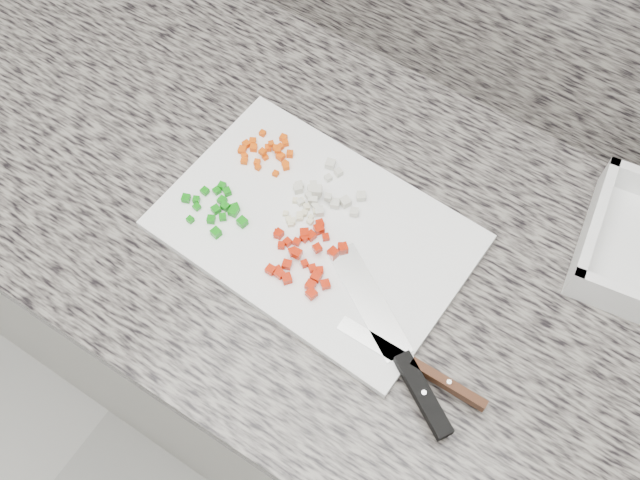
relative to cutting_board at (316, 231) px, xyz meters
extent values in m
cube|color=beige|center=(0.01, 0.03, -0.48)|extent=(3.92, 0.62, 0.86)
cube|color=slate|center=(0.01, 0.03, -0.03)|extent=(3.96, 0.64, 0.04)
cube|color=white|center=(0.00, 0.00, 0.00)|extent=(0.41, 0.29, 0.01)
cube|color=#E24B04|center=(-0.10, 0.07, 0.01)|extent=(0.01, 0.01, 0.01)
cube|color=#E24B04|center=(-0.09, 0.08, 0.01)|extent=(0.01, 0.01, 0.01)
cube|color=#E24B04|center=(-0.11, 0.07, 0.02)|extent=(0.01, 0.01, 0.01)
cube|color=#E24B04|center=(-0.14, 0.04, 0.01)|extent=(0.01, 0.01, 0.01)
cube|color=#E24B04|center=(-0.12, 0.08, 0.02)|extent=(0.01, 0.01, 0.01)
cube|color=#E24B04|center=(-0.12, 0.10, 0.01)|extent=(0.01, 0.01, 0.01)
cube|color=#E24B04|center=(-0.09, 0.04, 0.01)|extent=(0.01, 0.01, 0.01)
cube|color=#E24B04|center=(-0.15, 0.09, 0.01)|extent=(0.01, 0.01, 0.01)
cube|color=#E24B04|center=(-0.15, 0.07, 0.01)|extent=(0.01, 0.01, 0.01)
cube|color=#E24B04|center=(-0.09, 0.06, 0.01)|extent=(0.01, 0.01, 0.01)
cube|color=#E24B04|center=(-0.14, 0.06, 0.01)|extent=(0.01, 0.01, 0.01)
cube|color=#E24B04|center=(-0.12, 0.04, 0.01)|extent=(0.01, 0.01, 0.01)
cube|color=#E24B04|center=(-0.15, 0.04, 0.01)|extent=(0.01, 0.01, 0.01)
cube|color=#E24B04|center=(-0.12, 0.04, 0.01)|extent=(0.01, 0.01, 0.01)
cube|color=#E24B04|center=(-0.11, 0.08, 0.01)|extent=(0.01, 0.01, 0.01)
cube|color=#E24B04|center=(-0.12, 0.06, 0.01)|extent=(0.01, 0.01, 0.01)
cube|color=#E24B04|center=(-0.15, 0.05, 0.01)|extent=(0.01, 0.01, 0.01)
cube|color=#E24B04|center=(-0.13, 0.07, 0.01)|extent=(0.01, 0.01, 0.01)
cube|color=#E24B04|center=(-0.13, 0.06, 0.02)|extent=(0.01, 0.01, 0.01)
cube|color=#E24B04|center=(-0.16, 0.06, 0.01)|extent=(0.01, 0.01, 0.01)
cube|color=#E24B04|center=(-0.11, 0.09, 0.01)|extent=(0.01, 0.01, 0.01)
cube|color=#E24B04|center=(-0.09, 0.06, 0.01)|extent=(0.01, 0.01, 0.01)
cube|color=#E24B04|center=(-0.11, 0.07, 0.02)|extent=(0.01, 0.01, 0.01)
cube|color=beige|center=(-0.04, 0.05, 0.01)|extent=(0.01, 0.01, 0.01)
cube|color=beige|center=(-0.04, 0.02, 0.01)|extent=(0.01, 0.01, 0.01)
cube|color=beige|center=(-0.05, 0.04, 0.01)|extent=(0.02, 0.02, 0.01)
cube|color=beige|center=(-0.04, 0.05, 0.01)|extent=(0.02, 0.02, 0.01)
cube|color=beige|center=(-0.01, 0.04, 0.02)|extent=(0.01, 0.01, 0.01)
cube|color=beige|center=(-0.02, 0.09, 0.01)|extent=(0.01, 0.01, 0.01)
cube|color=beige|center=(-0.03, 0.03, 0.01)|extent=(0.02, 0.02, 0.01)
cube|color=beige|center=(0.01, 0.05, 0.01)|extent=(0.02, 0.02, 0.01)
cube|color=beige|center=(-0.04, 0.10, 0.01)|extent=(0.02, 0.02, 0.01)
cube|color=beige|center=(-0.03, 0.04, 0.02)|extent=(0.02, 0.02, 0.01)
cube|color=beige|center=(-0.03, 0.04, 0.01)|extent=(0.01, 0.01, 0.01)
cube|color=beige|center=(-0.03, 0.04, 0.01)|extent=(0.01, 0.01, 0.01)
cube|color=beige|center=(-0.05, 0.04, 0.01)|extent=(0.01, 0.01, 0.01)
cube|color=beige|center=(0.03, 0.07, 0.01)|extent=(0.02, 0.02, 0.01)
cube|color=beige|center=(-0.03, 0.08, 0.01)|extent=(0.01, 0.01, 0.01)
cube|color=beige|center=(-0.01, 0.02, 0.01)|extent=(0.02, 0.02, 0.01)
cube|color=beige|center=(0.03, 0.05, 0.01)|extent=(0.01, 0.01, 0.01)
cube|color=beige|center=(-0.02, 0.05, 0.02)|extent=(0.01, 0.01, 0.01)
cube|color=beige|center=(0.00, 0.04, 0.01)|extent=(0.02, 0.02, 0.01)
cube|color=beige|center=(-0.02, 0.03, 0.01)|extent=(0.01, 0.01, 0.01)
cube|color=#0B7C0C|center=(-0.12, -0.04, 0.01)|extent=(0.01, 0.01, 0.01)
cube|color=#0B7C0C|center=(-0.12, -0.07, 0.01)|extent=(0.01, 0.01, 0.01)
cube|color=#0B7C0C|center=(-0.16, -0.03, 0.01)|extent=(0.01, 0.01, 0.01)
cube|color=#0B7C0C|center=(-0.11, -0.04, 0.01)|extent=(0.01, 0.01, 0.01)
cube|color=#0B7C0C|center=(-0.14, -0.02, 0.01)|extent=(0.01, 0.01, 0.01)
cube|color=#0B7C0C|center=(-0.13, -0.03, 0.01)|extent=(0.01, 0.01, 0.01)
cube|color=#0B7C0C|center=(-0.15, -0.08, 0.01)|extent=(0.01, 0.01, 0.01)
cube|color=#0B7C0C|center=(-0.09, -0.05, 0.01)|extent=(0.01, 0.01, 0.01)
cube|color=#0B7C0C|center=(-0.15, -0.06, 0.01)|extent=(0.01, 0.01, 0.01)
cube|color=#0B7C0C|center=(-0.13, -0.05, 0.01)|extent=(0.01, 0.01, 0.01)
cube|color=#0B7C0C|center=(-0.17, -0.06, 0.01)|extent=(0.01, 0.01, 0.01)
cube|color=#0B7C0C|center=(-0.13, -0.02, 0.01)|extent=(0.01, 0.01, 0.01)
cube|color=#0B7C0C|center=(-0.14, -0.01, 0.01)|extent=(0.01, 0.01, 0.01)
cube|color=#0B7C0C|center=(-0.11, -0.03, 0.01)|extent=(0.01, 0.01, 0.01)
cube|color=#0B7C0C|center=(-0.11, -0.05, 0.01)|extent=(0.01, 0.01, 0.01)
cube|color=#0B7C0C|center=(-0.16, -0.05, 0.01)|extent=(0.01, 0.01, 0.01)
cube|color=#0B7C0C|center=(-0.11, -0.08, 0.01)|extent=(0.01, 0.01, 0.01)
cube|color=#B51902|center=(0.04, -0.01, 0.01)|extent=(0.01, 0.01, 0.01)
cube|color=#B51902|center=(-0.04, -0.04, 0.01)|extent=(0.01, 0.01, 0.01)
cube|color=#B51902|center=(-0.03, -0.03, 0.01)|extent=(0.01, 0.01, 0.01)
cube|color=#B51902|center=(0.06, -0.06, 0.01)|extent=(0.02, 0.02, 0.01)
cube|color=#B51902|center=(0.04, -0.06, 0.01)|extent=(0.01, 0.01, 0.01)
cube|color=#B51902|center=(0.04, -0.02, 0.01)|extent=(0.01, 0.01, 0.01)
cube|color=#B51902|center=(-0.02, -0.05, 0.01)|extent=(0.01, 0.01, 0.01)
cube|color=#B51902|center=(0.02, -0.01, 0.01)|extent=(0.01, 0.01, 0.01)
cube|color=#B51902|center=(0.01, -0.08, 0.01)|extent=(0.02, 0.02, 0.01)
cube|color=#B51902|center=(-0.01, -0.03, 0.01)|extent=(0.01, 0.01, 0.01)
cube|color=#B51902|center=(0.00, -0.01, 0.01)|extent=(0.01, 0.01, 0.01)
cube|color=#B51902|center=(0.05, -0.08, 0.01)|extent=(0.01, 0.01, 0.01)
cube|color=#B51902|center=(0.00, -0.08, 0.01)|extent=(0.01, 0.01, 0.01)
cube|color=#B51902|center=(0.00, -0.05, 0.02)|extent=(0.01, 0.01, 0.01)
cube|color=#B51902|center=(-0.01, -0.08, 0.01)|extent=(0.01, 0.01, 0.01)
cube|color=#B51902|center=(0.01, 0.00, 0.01)|extent=(0.02, 0.02, 0.01)
cube|color=#B51902|center=(0.00, 0.01, 0.01)|extent=(0.01, 0.01, 0.01)
cube|color=#B51902|center=(-0.02, -0.04, 0.01)|extent=(0.01, 0.01, 0.01)
cube|color=#B51902|center=(0.04, -0.07, 0.01)|extent=(0.01, 0.01, 0.01)
cube|color=#B51902|center=(0.00, -0.02, 0.01)|extent=(0.01, 0.01, 0.01)
cube|color=#B51902|center=(0.02, -0.03, 0.02)|extent=(0.01, 0.01, 0.01)
cube|color=#B51902|center=(-0.01, -0.02, 0.01)|extent=(0.02, 0.02, 0.01)
cube|color=#B51902|center=(0.05, -0.01, 0.01)|extent=(0.02, 0.02, 0.01)
cube|color=#B51902|center=(0.00, -0.05, 0.02)|extent=(0.01, 0.01, 0.01)
cube|color=#B51902|center=(0.04, -0.05, 0.01)|extent=(0.01, 0.01, 0.01)
cube|color=#B51902|center=(-0.01, -0.08, 0.01)|extent=(0.01, 0.01, 0.01)
cube|color=#B51902|center=(0.03, -0.05, 0.01)|extent=(0.01, 0.01, 0.01)
cube|color=#B51902|center=(0.02, -0.05, 0.01)|extent=(0.01, 0.01, 0.01)
cube|color=#B51902|center=(0.00, -0.07, 0.01)|extent=(0.01, 0.01, 0.01)
cube|color=beige|center=(-0.03, -0.01, 0.01)|extent=(0.01, 0.01, 0.01)
cube|color=beige|center=(-0.02, 0.01, 0.01)|extent=(0.01, 0.01, 0.01)
cube|color=beige|center=(-0.01, 0.00, 0.01)|extent=(0.01, 0.01, 0.01)
cube|color=beige|center=(-0.01, 0.01, 0.01)|extent=(0.01, 0.01, 0.01)
cube|color=beige|center=(-0.04, -0.01, 0.01)|extent=(0.01, 0.01, 0.01)
cube|color=beige|center=(-0.03, 0.00, 0.01)|extent=(0.01, 0.01, 0.01)
cube|color=beige|center=(-0.05, 0.02, 0.01)|extent=(0.01, 0.01, 0.01)
cube|color=beige|center=(-0.01, 0.02, 0.01)|extent=(0.01, 0.01, 0.01)
cube|color=beige|center=(-0.03, 0.02, 0.01)|extent=(0.01, 0.01, 0.01)
cube|color=beige|center=(-0.05, 0.00, 0.01)|extent=(0.01, 0.01, 0.01)
cube|color=beige|center=(-0.04, 0.02, 0.01)|extent=(0.01, 0.01, 0.01)
cube|color=beige|center=(-0.03, 0.00, 0.01)|extent=(0.01, 0.01, 0.01)
cube|color=beige|center=(-0.03, -0.01, 0.01)|extent=(0.01, 0.01, 0.01)
cube|color=silver|center=(0.11, -0.05, 0.01)|extent=(0.16, 0.12, 0.00)
cube|color=black|center=(0.23, -0.12, 0.01)|extent=(0.10, 0.07, 0.02)
cylinder|color=silver|center=(0.23, -0.12, 0.02)|extent=(0.01, 0.01, 0.00)
cube|color=silver|center=(0.15, -0.10, 0.01)|extent=(0.10, 0.02, 0.00)
cube|color=#452211|center=(0.25, -0.10, 0.01)|extent=(0.10, 0.01, 0.02)
cylinder|color=silver|center=(0.25, -0.10, 0.02)|extent=(0.01, 0.01, 0.00)
cube|color=white|center=(0.31, 0.19, 0.03)|extent=(0.04, 0.19, 0.04)
camera|label=1|loc=(0.25, -0.39, 0.83)|focal=40.00mm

